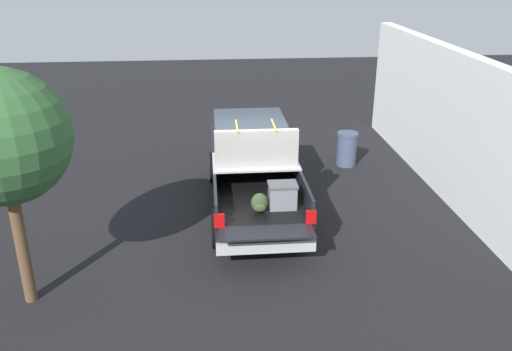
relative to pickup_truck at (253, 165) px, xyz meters
name	(u,v)px	position (x,y,z in m)	size (l,w,h in m)	color
ground_plane	(254,208)	(-0.39, 0.00, -0.97)	(40.00, 40.00, 0.00)	black
pickup_truck	(253,165)	(0.00, 0.00, 0.00)	(6.05, 2.06, 2.23)	black
building_facade	(439,116)	(0.92, -4.93, 0.84)	(9.85, 0.36, 3.61)	white
tree_background	(1,138)	(-3.76, 4.27, 2.06)	(2.20, 2.20, 4.15)	brown
trash_can	(347,149)	(2.27, -2.92, -0.47)	(0.60, 0.60, 0.98)	#3F4C66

